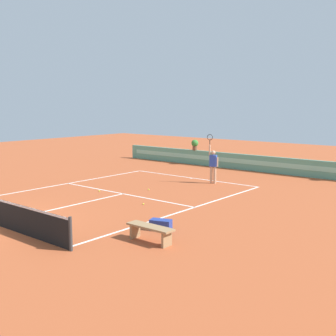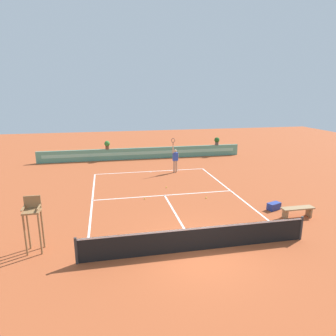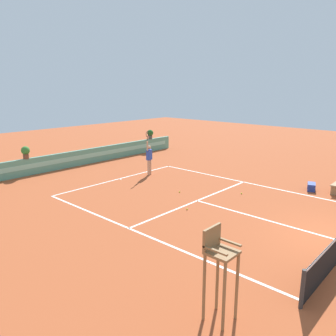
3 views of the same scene
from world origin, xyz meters
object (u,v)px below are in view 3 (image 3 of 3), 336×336
(tennis_ball_by_sideline, at_px, (187,209))
(tennis_ball_mid_court, at_px, (180,192))
(tennis_player, at_px, (149,157))
(tennis_ball_near_baseline, at_px, (242,193))
(gear_bag, at_px, (311,187))
(umpire_chair, at_px, (219,264))
(potted_plant_left, at_px, (26,152))
(potted_plant_far_right, at_px, (150,134))

(tennis_ball_by_sideline, bearing_deg, tennis_ball_mid_court, 47.98)
(tennis_player, xyz_separation_m, tennis_ball_near_baseline, (0.44, -5.87, -1.02))
(gear_bag, xyz_separation_m, tennis_ball_mid_court, (-4.71, 4.62, -0.15))
(umpire_chair, bearing_deg, tennis_ball_near_baseline, 26.78)
(gear_bag, bearing_deg, tennis_player, 112.18)
(tennis_ball_near_baseline, relative_size, potted_plant_left, 0.09)
(potted_plant_left, xyz_separation_m, potted_plant_far_right, (10.05, 0.00, 0.00))
(tennis_ball_near_baseline, bearing_deg, gear_bag, -38.22)
(umpire_chair, xyz_separation_m, tennis_ball_mid_court, (6.38, 6.50, -1.31))
(tennis_player, distance_m, tennis_ball_mid_court, 3.90)
(tennis_ball_near_baseline, height_order, potted_plant_left, potted_plant_left)
(potted_plant_left, height_order, potted_plant_far_right, same)
(gear_bag, relative_size, potted_plant_far_right, 0.97)
(umpire_chair, xyz_separation_m, tennis_ball_near_baseline, (8.21, 4.14, -1.31))
(tennis_ball_near_baseline, xyz_separation_m, potted_plant_left, (-5.32, 10.98, 1.38))
(gear_bag, height_order, potted_plant_left, potted_plant_left)
(umpire_chair, distance_m, gear_bag, 11.30)
(potted_plant_left, bearing_deg, tennis_ball_near_baseline, -64.17)
(tennis_ball_near_baseline, relative_size, tennis_ball_mid_court, 1.00)
(gear_bag, xyz_separation_m, tennis_player, (-3.31, 8.13, 0.87))
(tennis_ball_mid_court, xyz_separation_m, potted_plant_left, (-3.48, 8.62, 1.38))
(potted_plant_left, bearing_deg, gear_bag, -58.27)
(tennis_ball_near_baseline, height_order, tennis_ball_mid_court, same)
(potted_plant_far_right, bearing_deg, tennis_ball_mid_court, -127.31)
(tennis_player, height_order, tennis_ball_mid_court, tennis_player)
(tennis_ball_near_baseline, bearing_deg, tennis_ball_mid_court, 127.82)
(tennis_player, bearing_deg, potted_plant_left, 133.61)
(umpire_chair, distance_m, tennis_ball_mid_court, 9.20)
(umpire_chair, xyz_separation_m, potted_plant_left, (2.89, 15.13, 0.07))
(potted_plant_left, distance_m, potted_plant_far_right, 10.05)
(umpire_chair, distance_m, potted_plant_far_right, 19.91)
(umpire_chair, bearing_deg, gear_bag, 9.64)
(tennis_player, height_order, potted_plant_left, tennis_player)
(tennis_player, xyz_separation_m, potted_plant_left, (-4.88, 5.12, 0.36))
(gear_bag, bearing_deg, potted_plant_left, 121.73)
(potted_plant_far_right, bearing_deg, gear_bag, -98.01)
(tennis_player, bearing_deg, tennis_ball_near_baseline, -85.70)
(tennis_ball_mid_court, distance_m, potted_plant_far_right, 10.93)
(umpire_chair, xyz_separation_m, tennis_player, (7.77, 10.01, -0.29))
(gear_bag, height_order, tennis_ball_mid_court, gear_bag)
(potted_plant_left, bearing_deg, tennis_ball_by_sideline, -79.63)
(tennis_ball_near_baseline, bearing_deg, potted_plant_left, 115.83)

